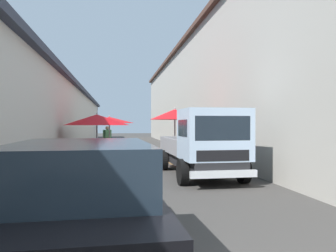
{
  "coord_description": "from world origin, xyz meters",
  "views": [
    {
      "loc": [
        -1.97,
        1.01,
        1.66
      ],
      "look_at": [
        10.66,
        -0.93,
        1.59
      ],
      "focal_mm": 35.81,
      "sensor_mm": 36.0,
      "label": 1
    }
  ],
  "objects_px": {
    "hatchback_car": "(82,202)",
    "vendor_in_shade": "(107,138)",
    "fruit_stall_far_left": "(175,119)",
    "fruit_stall_near_left": "(97,124)",
    "vendor_by_crates": "(206,142)",
    "delivery_truck": "(206,145)",
    "fruit_stall_far_right": "(109,126)"
  },
  "relations": [
    {
      "from": "hatchback_car",
      "to": "vendor_in_shade",
      "type": "distance_m",
      "value": 15.02
    },
    {
      "from": "fruit_stall_far_left",
      "to": "fruit_stall_near_left",
      "type": "height_order",
      "value": "fruit_stall_far_left"
    },
    {
      "from": "fruit_stall_near_left",
      "to": "vendor_by_crates",
      "type": "relative_size",
      "value": 1.68
    },
    {
      "from": "delivery_truck",
      "to": "vendor_by_crates",
      "type": "relative_size",
      "value": 3.02
    },
    {
      "from": "hatchback_car",
      "to": "fruit_stall_far_left",
      "type": "bearing_deg",
      "value": -16.08
    },
    {
      "from": "fruit_stall_near_left",
      "to": "vendor_by_crates",
      "type": "xyz_separation_m",
      "value": [
        -2.01,
        -4.22,
        -0.71
      ]
    },
    {
      "from": "hatchback_car",
      "to": "fruit_stall_far_right",
      "type": "bearing_deg",
      "value": -0.11
    },
    {
      "from": "fruit_stall_near_left",
      "to": "vendor_in_shade",
      "type": "xyz_separation_m",
      "value": [
        4.56,
        -0.3,
        -0.78
      ]
    },
    {
      "from": "vendor_in_shade",
      "to": "delivery_truck",
      "type": "bearing_deg",
      "value": -161.6
    },
    {
      "from": "fruit_stall_far_left",
      "to": "fruit_stall_near_left",
      "type": "relative_size",
      "value": 0.85
    },
    {
      "from": "fruit_stall_far_left",
      "to": "vendor_in_shade",
      "type": "bearing_deg",
      "value": 30.44
    },
    {
      "from": "fruit_stall_far_left",
      "to": "fruit_stall_far_right",
      "type": "distance_m",
      "value": 4.23
    },
    {
      "from": "fruit_stall_near_left",
      "to": "vendor_by_crates",
      "type": "height_order",
      "value": "fruit_stall_near_left"
    },
    {
      "from": "fruit_stall_far_left",
      "to": "hatchback_car",
      "type": "relative_size",
      "value": 0.6
    },
    {
      "from": "delivery_truck",
      "to": "vendor_in_shade",
      "type": "xyz_separation_m",
      "value": [
        9.47,
        3.15,
        -0.16
      ]
    },
    {
      "from": "fruit_stall_far_left",
      "to": "delivery_truck",
      "type": "height_order",
      "value": "fruit_stall_far_left"
    },
    {
      "from": "fruit_stall_far_left",
      "to": "fruit_stall_far_right",
      "type": "height_order",
      "value": "fruit_stall_far_left"
    },
    {
      "from": "fruit_stall_far_left",
      "to": "vendor_in_shade",
      "type": "relative_size",
      "value": 1.53
    },
    {
      "from": "hatchback_car",
      "to": "delivery_truck",
      "type": "bearing_deg",
      "value": -28.7
    },
    {
      "from": "fruit_stall_far_right",
      "to": "delivery_truck",
      "type": "distance_m",
      "value": 8.11
    },
    {
      "from": "vendor_in_shade",
      "to": "vendor_by_crates",
      "type": "bearing_deg",
      "value": -149.22
    },
    {
      "from": "delivery_truck",
      "to": "vendor_in_shade",
      "type": "bearing_deg",
      "value": 18.4
    },
    {
      "from": "fruit_stall_far_left",
      "to": "delivery_truck",
      "type": "relative_size",
      "value": 0.48
    },
    {
      "from": "hatchback_car",
      "to": "delivery_truck",
      "type": "xyz_separation_m",
      "value": [
        5.55,
        -3.04,
        0.3
      ]
    },
    {
      "from": "vendor_by_crates",
      "to": "vendor_in_shade",
      "type": "height_order",
      "value": "vendor_by_crates"
    },
    {
      "from": "vendor_by_crates",
      "to": "delivery_truck",
      "type": "bearing_deg",
      "value": 165.22
    },
    {
      "from": "hatchback_car",
      "to": "vendor_in_shade",
      "type": "bearing_deg",
      "value": 0.43
    },
    {
      "from": "fruit_stall_far_right",
      "to": "vendor_in_shade",
      "type": "xyz_separation_m",
      "value": [
        1.95,
        0.14,
        -0.66
      ]
    },
    {
      "from": "fruit_stall_near_left",
      "to": "fruit_stall_far_right",
      "type": "height_order",
      "value": "fruit_stall_near_left"
    },
    {
      "from": "fruit_stall_near_left",
      "to": "fruit_stall_far_right",
      "type": "bearing_deg",
      "value": -9.59
    },
    {
      "from": "delivery_truck",
      "to": "vendor_in_shade",
      "type": "distance_m",
      "value": 9.98
    },
    {
      "from": "fruit_stall_far_left",
      "to": "delivery_truck",
      "type": "xyz_separation_m",
      "value": [
        -4.4,
        -0.17,
        -0.82
      ]
    }
  ]
}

